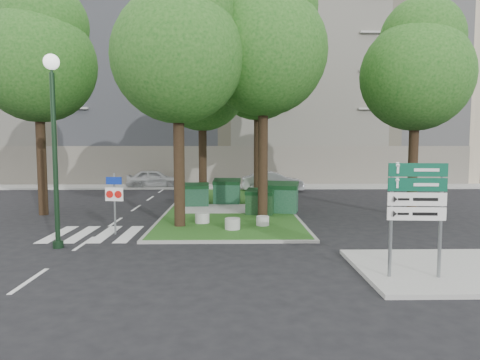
{
  "coord_description": "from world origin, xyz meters",
  "views": [
    {
      "loc": [
        0.62,
        -14.61,
        3.47
      ],
      "look_at": [
        0.93,
        2.21,
        2.0
      ],
      "focal_mm": 32.0,
      "sensor_mm": 36.0,
      "label": 1
    }
  ],
  "objects_px": {
    "bollard_left": "(202,218)",
    "street_lamp": "(54,128)",
    "tree_street_left": "(40,53)",
    "bollard_mid": "(232,224)",
    "tree_median_near_right": "(265,39)",
    "directional_sign": "(416,202)",
    "bollard_right": "(263,221)",
    "tree_street_right": "(418,65)",
    "dumpster_c": "(260,202)",
    "dumpster_d": "(281,197)",
    "car_white": "(154,179)",
    "car_silver": "(273,182)",
    "traffic_sign_pole": "(115,195)",
    "tree_median_near_left": "(180,44)",
    "tree_median_far": "(259,63)",
    "dumpster_b": "(227,191)",
    "litter_bin": "(259,198)",
    "tree_median_mid": "(204,78)",
    "dumpster_a": "(197,195)"
  },
  "relations": [
    {
      "from": "bollard_mid",
      "to": "traffic_sign_pole",
      "type": "distance_m",
      "value": 4.61
    },
    {
      "from": "tree_street_left",
      "to": "bollard_mid",
      "type": "height_order",
      "value": "tree_street_left"
    },
    {
      "from": "litter_bin",
      "to": "directional_sign",
      "type": "xyz_separation_m",
      "value": [
        3.12,
        -12.33,
        1.51
      ]
    },
    {
      "from": "tree_median_near_left",
      "to": "dumpster_d",
      "type": "distance_m",
      "value": 8.52
    },
    {
      "from": "tree_median_mid",
      "to": "litter_bin",
      "type": "bearing_deg",
      "value": -17.95
    },
    {
      "from": "tree_street_right",
      "to": "bollard_right",
      "type": "height_order",
      "value": "tree_street_right"
    },
    {
      "from": "directional_sign",
      "to": "dumpster_b",
      "type": "bearing_deg",
      "value": 114.6
    },
    {
      "from": "tree_street_left",
      "to": "dumpster_c",
      "type": "relative_size",
      "value": 7.51
    },
    {
      "from": "tree_median_near_right",
      "to": "directional_sign",
      "type": "distance_m",
      "value": 11.07
    },
    {
      "from": "tree_street_left",
      "to": "directional_sign",
      "type": "relative_size",
      "value": 3.85
    },
    {
      "from": "bollard_left",
      "to": "litter_bin",
      "type": "relative_size",
      "value": 0.78
    },
    {
      "from": "tree_street_left",
      "to": "dumpster_b",
      "type": "relative_size",
      "value": 7.03
    },
    {
      "from": "tree_median_far",
      "to": "car_silver",
      "type": "bearing_deg",
      "value": 70.6
    },
    {
      "from": "tree_street_right",
      "to": "car_white",
      "type": "distance_m",
      "value": 20.44
    },
    {
      "from": "dumpster_d",
      "to": "bollard_right",
      "type": "distance_m",
      "value": 3.57
    },
    {
      "from": "tree_median_near_left",
      "to": "tree_median_near_right",
      "type": "relative_size",
      "value": 0.92
    },
    {
      "from": "tree_street_left",
      "to": "dumpster_b",
      "type": "distance_m",
      "value": 11.48
    },
    {
      "from": "dumpster_b",
      "to": "dumpster_d",
      "type": "height_order",
      "value": "dumpster_d"
    },
    {
      "from": "tree_street_left",
      "to": "dumpster_c",
      "type": "height_order",
      "value": "tree_street_left"
    },
    {
      "from": "car_white",
      "to": "litter_bin",
      "type": "bearing_deg",
      "value": -147.57
    },
    {
      "from": "tree_median_near_right",
      "to": "street_lamp",
      "type": "xyz_separation_m",
      "value": [
        -7.24,
        -5.16,
        -4.03
      ]
    },
    {
      "from": "tree_median_mid",
      "to": "dumpster_b",
      "type": "distance_m",
      "value": 6.32
    },
    {
      "from": "dumpster_c",
      "to": "dumpster_d",
      "type": "xyz_separation_m",
      "value": [
        1.07,
        0.56,
        0.13
      ]
    },
    {
      "from": "street_lamp",
      "to": "tree_median_far",
      "type": "bearing_deg",
      "value": 59.56
    },
    {
      "from": "tree_median_near_right",
      "to": "car_white",
      "type": "xyz_separation_m",
      "value": [
        -7.42,
        13.56,
        -7.27
      ]
    },
    {
      "from": "bollard_left",
      "to": "street_lamp",
      "type": "relative_size",
      "value": 0.1
    },
    {
      "from": "bollard_mid",
      "to": "directional_sign",
      "type": "xyz_separation_m",
      "value": [
        4.54,
        -6.0,
        1.68
      ]
    },
    {
      "from": "tree_median_mid",
      "to": "bollard_left",
      "type": "xyz_separation_m",
      "value": [
        0.28,
        -5.93,
        -6.65
      ]
    },
    {
      "from": "dumpster_b",
      "to": "car_silver",
      "type": "distance_m",
      "value": 7.31
    },
    {
      "from": "bollard_right",
      "to": "traffic_sign_pole",
      "type": "bearing_deg",
      "value": -169.46
    },
    {
      "from": "tree_street_right",
      "to": "bollard_left",
      "type": "height_order",
      "value": "tree_street_right"
    },
    {
      "from": "dumpster_d",
      "to": "car_white",
      "type": "height_order",
      "value": "dumpster_d"
    },
    {
      "from": "tree_median_far",
      "to": "bollard_mid",
      "type": "distance_m",
      "value": 13.13
    },
    {
      "from": "tree_street_left",
      "to": "tree_street_right",
      "type": "distance_m",
      "value": 17.54
    },
    {
      "from": "tree_median_far",
      "to": "traffic_sign_pole",
      "type": "distance_m",
      "value": 14.0
    },
    {
      "from": "bollard_mid",
      "to": "litter_bin",
      "type": "xyz_separation_m",
      "value": [
        1.42,
        6.33,
        0.17
      ]
    },
    {
      "from": "tree_street_left",
      "to": "dumpster_d",
      "type": "relative_size",
      "value": 6.08
    },
    {
      "from": "street_lamp",
      "to": "car_white",
      "type": "xyz_separation_m",
      "value": [
        -0.19,
        18.72,
        -3.24
      ]
    },
    {
      "from": "car_white",
      "to": "car_silver",
      "type": "height_order",
      "value": "car_silver"
    },
    {
      "from": "litter_bin",
      "to": "directional_sign",
      "type": "relative_size",
      "value": 0.27
    },
    {
      "from": "dumpster_b",
      "to": "car_white",
      "type": "height_order",
      "value": "dumpster_b"
    },
    {
      "from": "dumpster_a",
      "to": "tree_median_mid",
      "type": "bearing_deg",
      "value": 66.68
    },
    {
      "from": "tree_median_near_left",
      "to": "dumpster_b",
      "type": "height_order",
      "value": "tree_median_near_left"
    },
    {
      "from": "tree_median_near_right",
      "to": "directional_sign",
      "type": "xyz_separation_m",
      "value": [
        3.08,
        -8.79,
        -5.97
      ]
    },
    {
      "from": "tree_median_far",
      "to": "car_white",
      "type": "bearing_deg",
      "value": 141.51
    },
    {
      "from": "tree_street_right",
      "to": "bollard_mid",
      "type": "xyz_separation_m",
      "value": [
        -8.46,
        -3.29,
        -6.65
      ]
    },
    {
      "from": "bollard_left",
      "to": "bollard_mid",
      "type": "relative_size",
      "value": 1.01
    },
    {
      "from": "dumpster_d",
      "to": "bollard_left",
      "type": "relative_size",
      "value": 3.02
    },
    {
      "from": "bollard_right",
      "to": "bollard_mid",
      "type": "distance_m",
      "value": 1.44
    },
    {
      "from": "tree_street_right",
      "to": "bollard_right",
      "type": "relative_size",
      "value": 19.14
    }
  ]
}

